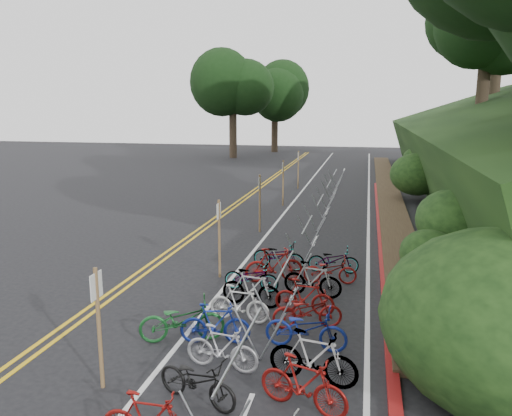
{
  "coord_description": "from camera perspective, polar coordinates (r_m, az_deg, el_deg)",
  "views": [
    {
      "loc": [
        5.02,
        -9.48,
        5.3
      ],
      "look_at": [
        0.71,
        9.78,
        1.3
      ],
      "focal_mm": 35.0,
      "sensor_mm": 36.0,
      "label": 1
    }
  ],
  "objects": [
    {
      "name": "bike_valet",
      "position": [
        12.43,
        2.4,
        -11.38
      ],
      "size": [
        3.15,
        11.0,
        1.08
      ],
      "color": "maroon",
      "rests_on": "ground"
    },
    {
      "name": "bike_front",
      "position": [
        11.83,
        -8.46,
        -12.54
      ],
      "size": [
        1.33,
        2.07,
        1.03
      ],
      "primitive_type": "imported",
      "rotation": [
        0.0,
        0.0,
        1.93
      ],
      "color": "#144C1E",
      "rests_on": "ground"
    },
    {
      "name": "red_curb",
      "position": [
        22.13,
        14.02,
        -2.62
      ],
      "size": [
        0.25,
        28.0,
        0.1
      ],
      "primitive_type": "cube",
      "color": "maroon",
      "rests_on": "ground"
    },
    {
      "name": "bike_racks_rest",
      "position": [
        23.01,
        7.34,
        0.22
      ],
      "size": [
        1.14,
        23.0,
        1.17
      ],
      "color": "gray",
      "rests_on": "ground"
    },
    {
      "name": "bike_rack_front",
      "position": [
        9.38,
        -1.75,
        -16.87
      ],
      "size": [
        1.13,
        3.4,
        1.14
      ],
      "color": "gray",
      "rests_on": "ground"
    },
    {
      "name": "signposts_rest",
      "position": [
        24.21,
        1.93,
        2.25
      ],
      "size": [
        0.08,
        18.4,
        2.5
      ],
      "color": "brown",
      "rests_on": "ground"
    },
    {
      "name": "road_markings",
      "position": [
        20.75,
        -0.01,
        -3.33
      ],
      "size": [
        7.47,
        80.0,
        0.01
      ],
      "color": "gold",
      "rests_on": "ground"
    },
    {
      "name": "signpost_near",
      "position": [
        10.02,
        -17.55,
        -12.13
      ],
      "size": [
        0.08,
        0.4,
        2.41
      ],
      "color": "brown",
      "rests_on": "ground"
    },
    {
      "name": "ground",
      "position": [
        11.97,
        -14.17,
        -15.2
      ],
      "size": [
        120.0,
        120.0,
        0.0
      ],
      "primitive_type": "plane",
      "color": "black",
      "rests_on": "ground"
    }
  ]
}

